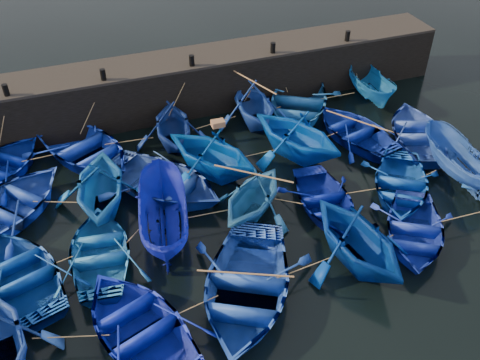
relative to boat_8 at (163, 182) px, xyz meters
name	(u,v)px	position (x,y,z in m)	size (l,w,h in m)	color
ground	(271,248)	(2.83, -4.31, -0.55)	(120.00, 120.00, 0.00)	black
quay_wall	(189,84)	(2.83, 6.19, 0.70)	(26.00, 2.50, 2.50)	black
quay_top	(187,59)	(2.83, 6.19, 2.01)	(26.00, 2.50, 0.12)	black
bollard_0	(6,90)	(-5.17, 5.29, 2.32)	(0.24, 0.24, 0.50)	black
bollard_1	(103,75)	(-1.17, 5.29, 2.32)	(0.24, 0.24, 0.50)	black
bollard_2	(192,61)	(2.83, 5.29, 2.32)	(0.24, 0.24, 0.50)	black
bollard_3	(273,48)	(6.83, 5.29, 2.32)	(0.24, 0.24, 0.50)	black
bollard_4	(347,36)	(10.83, 5.29, 2.32)	(0.24, 0.24, 0.50)	black
boat_1	(83,148)	(-2.65, 3.40, 0.02)	(3.95, 5.52, 1.15)	#1230C8
boat_2	(172,125)	(1.24, 3.21, 0.48)	(3.37, 3.91, 2.06)	navy
boat_3	(253,103)	(5.23, 3.63, 0.53)	(3.53, 4.09, 2.15)	#183D9E
boat_4	(298,103)	(7.57, 3.72, 0.05)	(4.12, 5.76, 1.20)	navy
boat_5	(371,86)	(11.57, 3.71, 0.22)	(1.50, 3.98, 1.54)	#105897
boat_6	(8,207)	(-5.78, 0.52, 0.00)	(3.77, 5.28, 1.09)	#15359D
boat_7	(100,185)	(-2.37, -0.12, 0.60)	(3.77, 4.38, 2.30)	#1154A8
boat_8	(163,182)	(0.00, 0.00, 0.00)	(3.78, 5.29, 1.10)	#234594
boat_9	(212,152)	(2.20, 0.49, 0.61)	(3.79, 4.39, 2.31)	#003D9A
boat_10	(297,133)	(6.00, 0.51, 0.64)	(3.88, 4.50, 2.37)	#0242B9
boat_11	(355,130)	(9.06, 0.80, -0.07)	(3.29, 4.60, 0.95)	navy
boat_12	(418,132)	(11.61, -0.34, -0.05)	(3.43, 4.79, 0.99)	#2948B1
boat_13	(23,273)	(-5.40, -3.03, -0.07)	(3.31, 4.62, 0.96)	navy
boat_14	(101,252)	(-2.88, -2.88, -0.09)	(3.15, 4.41, 0.91)	#175BAF
boat_15	(163,216)	(-0.55, -2.35, 0.36)	(1.78, 4.71, 1.82)	#0F199C
boat_16	(253,195)	(2.84, -2.46, 0.43)	(3.21, 3.73, 1.96)	#1C5A90
boat_17	(325,201)	(5.54, -3.11, -0.11)	(3.00, 4.19, 0.87)	#010F79
boat_18	(400,185)	(8.76, -3.28, -0.08)	(3.21, 4.48, 0.93)	#083994
boat_19	(456,161)	(11.49, -3.05, 0.26)	(1.57, 4.17, 1.61)	#1E4797
boat_21	(140,327)	(-2.24, -6.43, -0.03)	(3.60, 5.04, 1.05)	#06159B
boat_22	(245,287)	(1.18, -6.13, 0.04)	(4.08, 5.71, 1.18)	#163C9E
boat_23	(358,238)	(5.25, -5.90, 0.61)	(3.79, 4.39, 2.31)	navy
boat_24	(414,231)	(7.77, -5.68, -0.10)	(3.08, 4.30, 0.89)	#1429A0
wooden_crate	(218,123)	(2.50, 0.49, 1.88)	(0.51, 0.36, 0.24)	brown
mooring_ropes	(231,151)	(3.06, 0.62, 0.32)	(17.69, 11.67, 2.10)	tan
loose_oars	(281,152)	(4.58, -1.04, 1.04)	(10.14, 11.84, 1.26)	#99724C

